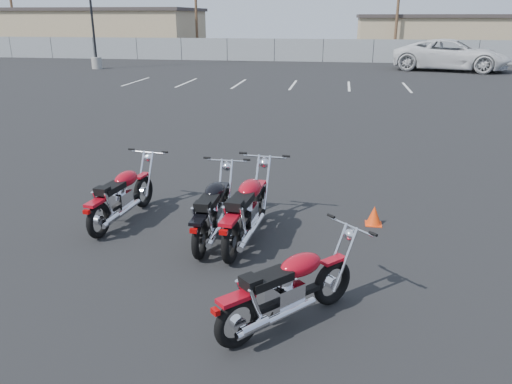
% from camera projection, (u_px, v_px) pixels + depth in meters
% --- Properties ---
extents(ground, '(120.00, 120.00, 0.00)m').
position_uv_depth(ground, '(238.00, 240.00, 8.33)').
color(ground, black).
rests_on(ground, ground).
extents(motorcycle_front_red, '(0.85, 2.20, 1.08)m').
position_uv_depth(motorcycle_front_red, '(122.00, 196.00, 8.93)').
color(motorcycle_front_red, black).
rests_on(motorcycle_front_red, ground).
extents(motorcycle_second_black, '(0.87, 2.25, 1.10)m').
position_uv_depth(motorcycle_second_black, '(213.00, 210.00, 8.25)').
color(motorcycle_second_black, black).
rests_on(motorcycle_second_black, ground).
extents(motorcycle_third_red, '(0.94, 2.44, 1.19)m').
position_uv_depth(motorcycle_third_red, '(247.00, 210.00, 8.14)').
color(motorcycle_third_red, black).
rests_on(motorcycle_third_red, ground).
extents(motorcycle_rear_red, '(1.79, 1.84, 1.06)m').
position_uv_depth(motorcycle_rear_red, '(289.00, 289.00, 5.90)').
color(motorcycle_rear_red, black).
rests_on(motorcycle_rear_red, ground).
extents(training_cone_near, '(0.29, 0.29, 0.34)m').
position_uv_depth(training_cone_near, '(374.00, 215.00, 8.90)').
color(training_cone_near, '#FF410D').
rests_on(training_cone_near, ground).
extents(light_pole_west, '(0.80, 0.70, 11.86)m').
position_uv_depth(light_pole_west, '(92.00, 21.00, 34.40)').
color(light_pole_west, gray).
rests_on(light_pole_west, ground).
extents(chainlink_fence, '(80.06, 0.06, 1.80)m').
position_uv_depth(chainlink_fence, '(323.00, 50.00, 40.58)').
color(chainlink_fence, gray).
rests_on(chainlink_fence, ground).
extents(tan_building_west, '(18.40, 10.40, 4.30)m').
position_uv_depth(tan_building_west, '(106.00, 31.00, 50.09)').
color(tan_building_west, tan).
rests_on(tan_building_west, ground).
extents(tan_building_east, '(14.40, 9.40, 3.70)m').
position_uv_depth(tan_building_east, '(434.00, 35.00, 47.08)').
color(tan_building_east, tan).
rests_on(tan_building_east, ground).
extents(utility_pole_a, '(1.80, 0.24, 9.00)m').
position_uv_depth(utility_pole_a, '(11.00, 3.00, 47.70)').
color(utility_pole_a, '#4E3624').
rests_on(utility_pole_a, ground).
extents(utility_pole_b, '(1.80, 0.24, 9.00)m').
position_uv_depth(utility_pole_b, '(196.00, 3.00, 45.84)').
color(utility_pole_b, '#4E3624').
rests_on(utility_pole_b, ground).
extents(utility_pole_c, '(1.80, 0.24, 9.00)m').
position_uv_depth(utility_pole_c, '(398.00, 2.00, 42.11)').
color(utility_pole_c, '#4E3624').
rests_on(utility_pole_c, ground).
extents(parking_line_stripes, '(15.12, 4.00, 0.01)m').
position_uv_depth(parking_line_stripes, '(266.00, 84.00, 27.32)').
color(parking_line_stripes, silver).
rests_on(parking_line_stripes, ground).
extents(white_van, '(5.63, 9.29, 3.30)m').
position_uv_depth(white_van, '(452.00, 46.00, 33.69)').
color(white_van, silver).
rests_on(white_van, ground).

